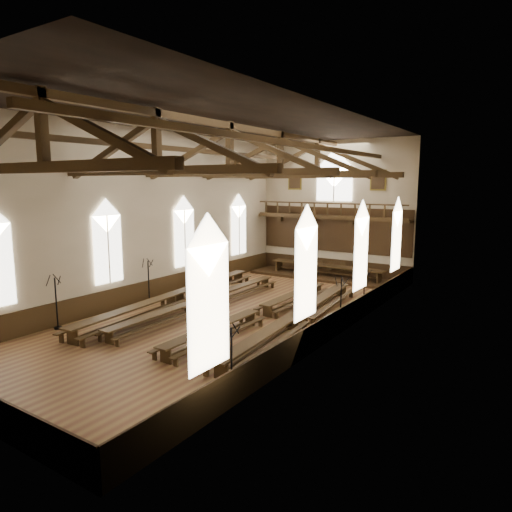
{
  "coord_description": "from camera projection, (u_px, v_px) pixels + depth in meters",
  "views": [
    {
      "loc": [
        13.91,
        -18.73,
        6.9
      ],
      "look_at": [
        0.59,
        1.5,
        3.02
      ],
      "focal_mm": 32.0,
      "sensor_mm": 36.0,
      "label": 1
    }
  ],
  "objects": [
    {
      "name": "ground",
      "position": [
        231.0,
        315.0,
        24.09
      ],
      "size": [
        26.0,
        26.0,
        0.0
      ],
      "primitive_type": "plane",
      "color": "brown",
      "rests_on": "ground"
    },
    {
      "name": "room_walls",
      "position": [
        230.0,
        192.0,
        23.06
      ],
      "size": [
        26.0,
        26.0,
        26.0
      ],
      "color": "#C2AE93",
      "rests_on": "ground"
    },
    {
      "name": "wainscot_band",
      "position": [
        231.0,
        304.0,
        23.99
      ],
      "size": [
        12.0,
        26.0,
        1.2
      ],
      "color": "#35230F",
      "rests_on": "ground"
    },
    {
      "name": "side_windows",
      "position": [
        231.0,
        245.0,
        23.49
      ],
      "size": [
        11.85,
        19.8,
        4.5
      ],
      "color": "white",
      "rests_on": "room_walls"
    },
    {
      "name": "end_window",
      "position": [
        334.0,
        179.0,
        33.58
      ],
      "size": [
        2.8,
        0.12,
        3.8
      ],
      "color": "white",
      "rests_on": "room_walls"
    },
    {
      "name": "minstrels_gallery",
      "position": [
        332.0,
        224.0,
        33.91
      ],
      "size": [
        11.8,
        1.24,
        3.7
      ],
      "color": "#352211",
      "rests_on": "room_walls"
    },
    {
      "name": "portraits",
      "position": [
        334.0,
        180.0,
        33.6
      ],
      "size": [
        7.75,
        0.09,
        1.45
      ],
      "color": "brown",
      "rests_on": "room_walls"
    },
    {
      "name": "roof_trusses",
      "position": [
        230.0,
        156.0,
        22.79
      ],
      "size": [
        11.7,
        25.7,
        2.8
      ],
      "color": "#352211",
      "rests_on": "room_walls"
    },
    {
      "name": "refectory_row_a",
      "position": [
        175.0,
        296.0,
        25.73
      ],
      "size": [
        2.31,
        14.98,
        0.8
      ],
      "color": "#352211",
      "rests_on": "ground"
    },
    {
      "name": "refectory_row_b",
      "position": [
        204.0,
        301.0,
        25.11
      ],
      "size": [
        1.46,
        13.65,
        0.67
      ],
      "color": "#352211",
      "rests_on": "ground"
    },
    {
      "name": "refectory_row_c",
      "position": [
        259.0,
        311.0,
        23.02
      ],
      "size": [
        1.43,
        13.84,
        0.69
      ],
      "color": "#352211",
      "rests_on": "ground"
    },
    {
      "name": "refectory_row_d",
      "position": [
        297.0,
        316.0,
        22.05
      ],
      "size": [
        2.1,
        14.4,
        0.74
      ],
      "color": "#352211",
      "rests_on": "ground"
    },
    {
      "name": "dais",
      "position": [
        326.0,
        277.0,
        33.38
      ],
      "size": [
        11.4,
        2.82,
        0.19
      ],
      "primitive_type": "cube",
      "color": "#35230F",
      "rests_on": "ground"
    },
    {
      "name": "high_table",
      "position": [
        326.0,
        266.0,
        33.25
      ],
      "size": [
        8.71,
        1.17,
        0.82
      ],
      "color": "#352211",
      "rests_on": "dais"
    },
    {
      "name": "high_chairs",
      "position": [
        330.0,
        267.0,
        33.97
      ],
      "size": [
        5.82,
        0.42,
        0.92
      ],
      "color": "#352211",
      "rests_on": "dais"
    },
    {
      "name": "candelabrum_left_near",
      "position": [
        57.0,
        313.0,
        21.68
      ],
      "size": [
        0.75,
        0.81,
        2.65
      ],
      "color": "black",
      "rests_on": "ground"
    },
    {
      "name": "candelabrum_left_mid",
      "position": [
        149.0,
        289.0,
        26.54
      ],
      "size": [
        0.71,
        0.8,
        2.6
      ],
      "color": "black",
      "rests_on": "ground"
    },
    {
      "name": "candelabrum_left_far",
      "position": [
        214.0,
        271.0,
        31.5
      ],
      "size": [
        0.81,
        0.86,
        2.83
      ],
      "color": "black",
      "rests_on": "ground"
    },
    {
      "name": "candelabrum_right_near",
      "position": [
        232.0,
        375.0,
        14.79
      ],
      "size": [
        0.75,
        0.69,
        2.48
      ],
      "color": "black",
      "rests_on": "ground"
    },
    {
      "name": "candelabrum_right_mid",
      "position": [
        341.0,
        311.0,
        22.15
      ],
      "size": [
        0.74,
        0.72,
        2.47
      ],
      "color": "black",
      "rests_on": "ground"
    },
    {
      "name": "candelabrum_right_far",
      "position": [
        364.0,
        298.0,
        24.78
      ],
      "size": [
        0.7,
        0.67,
        2.32
      ],
      "color": "black",
      "rests_on": "ground"
    }
  ]
}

